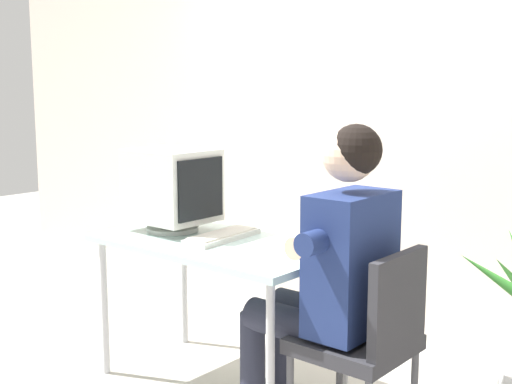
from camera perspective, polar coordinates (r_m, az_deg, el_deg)
name	(u,v)px	position (r m, az deg, el deg)	size (l,w,h in m)	color
ground_plane	(221,384)	(3.40, -3.00, -15.88)	(12.00, 12.00, 0.00)	#B2ADA3
wall_back	(423,73)	(4.07, 13.89, 9.73)	(8.00, 0.10, 3.00)	beige
desk	(219,253)	(3.18, -3.10, -5.12)	(1.18, 0.66, 0.72)	#B7B7BC
crt_monitor	(172,186)	(3.35, -7.10, 0.49)	(0.40, 0.34, 0.41)	silver
keyboard	(222,236)	(3.18, -2.91, -3.71)	(0.17, 0.43, 0.03)	silver
office_chair	(367,335)	(2.73, 9.35, -11.84)	(0.42, 0.42, 0.81)	#4C4C51
person_seated	(329,269)	(2.75, 6.17, -6.47)	(0.72, 0.58, 1.29)	navy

